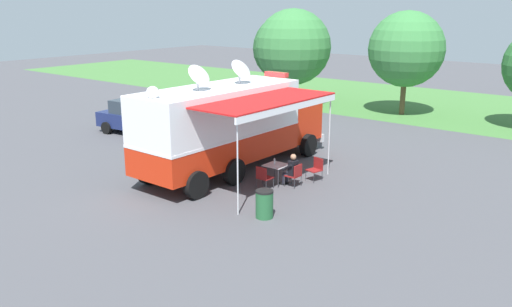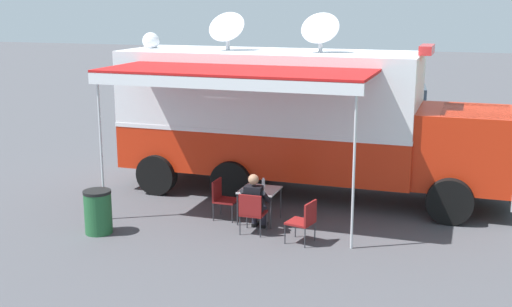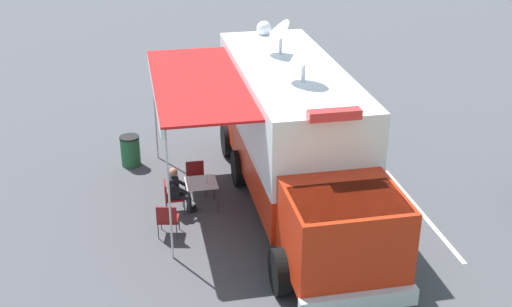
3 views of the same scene
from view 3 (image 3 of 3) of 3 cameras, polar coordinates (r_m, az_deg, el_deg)
ground_plane at (r=18.09m, az=2.72°, el=-3.09°), size 100.00×100.00×0.00m
lot_stripe at (r=17.50m, az=14.05°, el=-4.89°), size 0.15×4.80×0.01m
command_truck at (r=16.59m, az=3.35°, el=1.66°), size 4.89×9.50×4.53m
folding_table at (r=16.93m, az=-4.77°, el=-2.66°), size 0.80×0.80×0.73m
water_bottle at (r=16.82m, az=-4.35°, el=-2.21°), size 0.07×0.07×0.22m
folding_chair_at_table at (r=16.86m, az=-7.41°, el=-3.54°), size 0.48×0.48×0.87m
folding_chair_beside_table at (r=17.75m, az=-5.26°, el=-1.89°), size 0.48×0.48×0.87m
folding_chair_spare_by_truck at (r=15.84m, az=-7.67°, el=-5.54°), size 0.57×0.57×0.87m
seated_responder at (r=16.80m, az=-6.80°, el=-3.07°), size 0.66×0.55×1.25m
trash_bin at (r=19.58m, az=-10.83°, el=0.23°), size 0.57×0.57×0.91m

